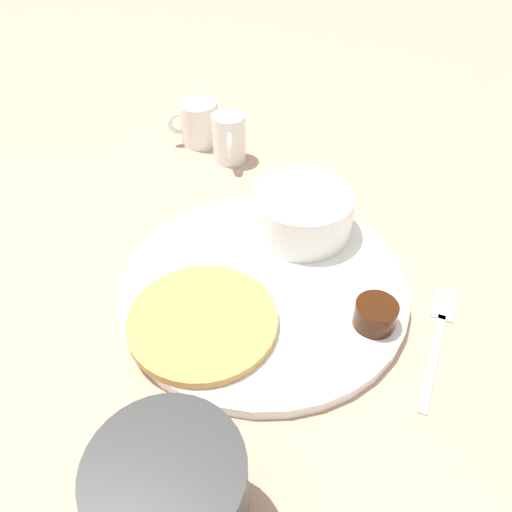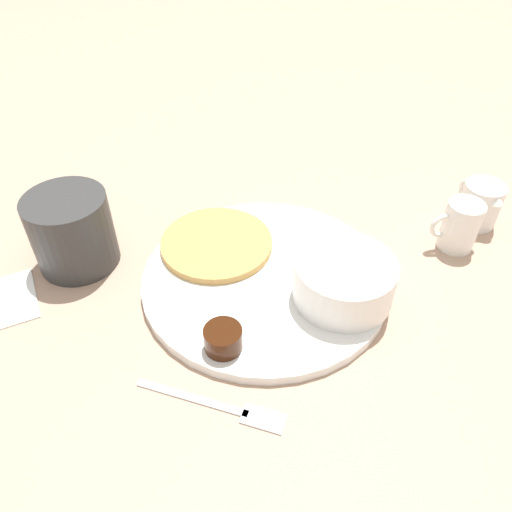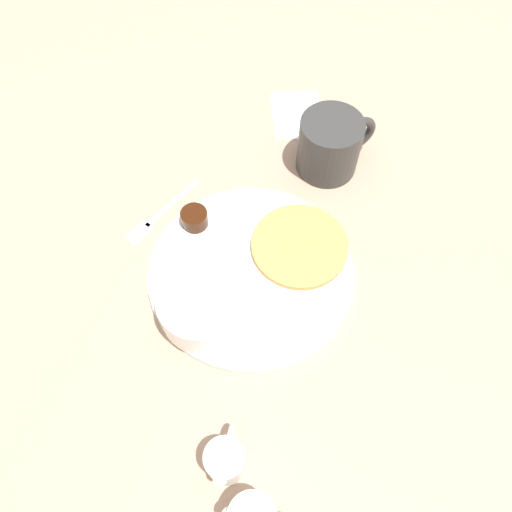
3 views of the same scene
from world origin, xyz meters
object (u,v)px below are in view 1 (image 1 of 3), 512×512
plate (263,286)px  creamer_pitcher_far (199,123)px  bowl (302,211)px  fork (439,330)px  coffee_mug (169,504)px  creamer_pitcher_near (229,138)px

plate → creamer_pitcher_far: bearing=-1.8°
bowl → fork: (-0.16, -0.07, -0.04)m
fork → coffee_mug: bearing=108.7°
plate → coffee_mug: (-0.19, 0.13, 0.04)m
bowl → creamer_pitcher_near: creamer_pitcher_near is taller
creamer_pitcher_near → fork: bearing=-164.0°
plate → creamer_pitcher_near: size_ratio=4.24×
creamer_pitcher_far → fork: 0.42m
plate → creamer_pitcher_near: creamer_pitcher_near is taller
bowl → plate: bearing=133.7°
bowl → creamer_pitcher_far: 0.24m
creamer_pitcher_near → creamer_pitcher_far: creamer_pitcher_near is taller
bowl → coffee_mug: size_ratio=0.87×
bowl → creamer_pitcher_far: size_ratio=1.43×
creamer_pitcher_near → creamer_pitcher_far: bearing=25.8°
creamer_pitcher_near → fork: 0.36m
coffee_mug → creamer_pitcher_near: (0.43, -0.16, -0.01)m
bowl → creamer_pitcher_far: bearing=13.1°
coffee_mug → bowl: bearing=-37.4°
bowl → creamer_pitcher_near: 0.18m
coffee_mug → creamer_pitcher_far: coffee_mug is taller
fork → bowl: bearing=23.6°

